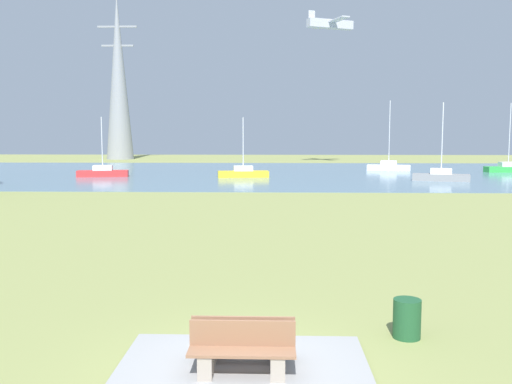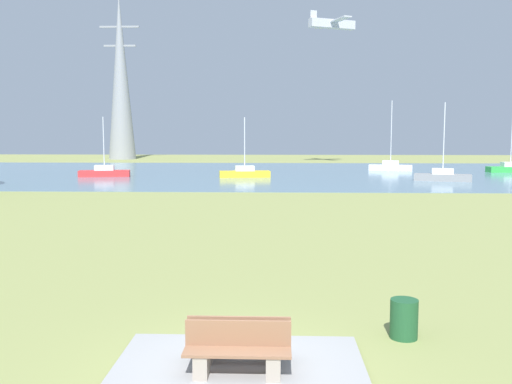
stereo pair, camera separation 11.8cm
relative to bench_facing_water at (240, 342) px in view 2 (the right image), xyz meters
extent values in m
plane|color=#8C9351|center=(0.00, 21.73, -0.47)|extent=(160.00, 160.00, 0.00)
cube|color=#999999|center=(0.00, -0.27, -0.42)|extent=(4.40, 3.20, 0.10)
cube|color=#A09385|center=(-0.60, 0.05, -0.17)|extent=(0.24, 0.44, 0.40)
cube|color=#A09385|center=(0.60, 0.05, -0.17)|extent=(0.24, 0.44, 0.40)
cube|color=#8A6045|center=(0.00, 0.05, 0.06)|extent=(1.80, 0.48, 0.05)
cube|color=#8A6045|center=(0.00, -0.16, 0.30)|extent=(1.80, 0.05, 0.44)
cube|color=#A09385|center=(-0.60, -0.59, -0.17)|extent=(0.24, 0.44, 0.40)
cube|color=#A09385|center=(0.60, -0.59, -0.17)|extent=(0.24, 0.44, 0.40)
cube|color=#8A6045|center=(0.00, -0.59, 0.06)|extent=(1.80, 0.48, 0.05)
cube|color=#8A6045|center=(0.00, -0.37, 0.30)|extent=(1.80, 0.05, 0.44)
cylinder|color=#1E512D|center=(3.24, 1.57, -0.07)|extent=(0.56, 0.56, 0.80)
cube|color=slate|center=(0.00, 49.73, -0.46)|extent=(140.00, 40.00, 0.02)
cube|color=green|center=(25.82, 51.50, -0.15)|extent=(4.88, 1.80, 0.60)
cube|color=white|center=(25.82, 51.50, 0.40)|extent=(1.87, 1.21, 0.50)
cylinder|color=silver|center=(25.82, 51.50, 3.56)|extent=(0.10, 0.10, 6.81)
cube|color=white|center=(13.57, 54.38, -0.15)|extent=(5.01, 2.55, 0.60)
cube|color=white|center=(13.57, 54.38, 0.40)|extent=(2.00, 1.48, 0.50)
cylinder|color=silver|center=(13.57, 54.38, 3.78)|extent=(0.10, 0.10, 7.26)
cube|color=gray|center=(15.22, 39.91, -0.15)|extent=(5.03, 2.81, 0.60)
cube|color=white|center=(15.22, 39.91, 0.40)|extent=(2.04, 1.57, 0.50)
cylinder|color=silver|center=(15.22, 39.91, 3.28)|extent=(0.10, 0.10, 6.25)
cube|color=yellow|center=(-2.43, 43.41, -0.15)|extent=(4.96, 2.15, 0.60)
cube|color=white|center=(-2.43, 43.41, 0.40)|extent=(1.93, 1.34, 0.50)
cylinder|color=silver|center=(-2.43, 43.41, 2.69)|extent=(0.10, 0.10, 5.08)
cube|color=red|center=(-16.09, 43.80, -0.15)|extent=(5.00, 2.38, 0.60)
cube|color=white|center=(-16.09, 43.80, 0.40)|extent=(1.98, 1.42, 0.50)
cylinder|color=silver|center=(-16.09, 43.80, 2.73)|extent=(0.10, 0.10, 5.16)
cone|color=gray|center=(-24.90, 81.73, 12.88)|extent=(4.40, 4.40, 26.69)
cube|color=gray|center=(-24.90, 81.73, 20.88)|extent=(6.40, 0.30, 0.30)
cube|color=gray|center=(-24.90, 81.73, 17.88)|extent=(5.20, 0.30, 0.30)
cube|color=silver|center=(7.83, 66.11, 18.09)|extent=(6.33, 3.47, 1.10)
cube|color=silver|center=(7.83, 66.11, 18.29)|extent=(4.24, 8.18, 0.16)
cube|color=silver|center=(5.32, 65.07, 18.89)|extent=(0.88, 0.46, 1.50)
camera|label=1|loc=(0.53, -9.50, 3.66)|focal=39.09mm
camera|label=2|loc=(0.65, -9.50, 3.66)|focal=39.09mm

